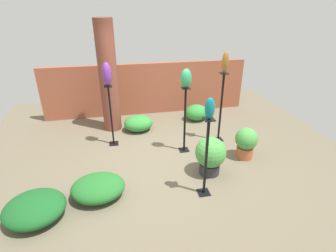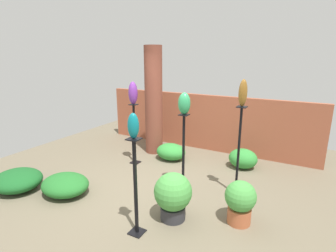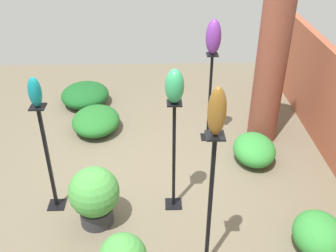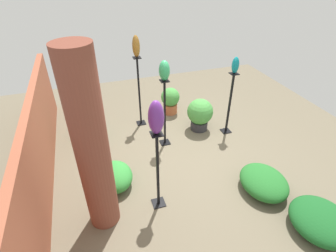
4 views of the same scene
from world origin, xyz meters
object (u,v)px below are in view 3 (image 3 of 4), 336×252
at_px(brick_pillar, 272,57).
at_px(pedestal_violet, 209,102).
at_px(art_vase_bronze, 217,112).
at_px(art_vase_jade, 175,86).
at_px(art_vase_violet, 213,37).
at_px(pedestal_teal, 49,164).
at_px(pedestal_jade, 174,161).
at_px(art_vase_teal, 35,92).
at_px(pedestal_bronze, 209,211).
at_px(potted_plant_front_left, 94,195).

bearing_deg(brick_pillar, pedestal_violet, -89.82).
bearing_deg(pedestal_violet, art_vase_bronze, -6.85).
bearing_deg(art_vase_jade, art_vase_violet, 158.61).
height_order(pedestal_teal, pedestal_jade, pedestal_jade).
distance_m(pedestal_teal, art_vase_teal, 0.91).
distance_m(pedestal_bronze, art_vase_teal, 2.11).
height_order(pedestal_jade, art_vase_bronze, art_vase_bronze).
bearing_deg(potted_plant_front_left, art_vase_violet, 139.87).
distance_m(art_vase_violet, art_vase_teal, 2.49).
bearing_deg(art_vase_jade, pedestal_violet, 158.61).
xyz_separation_m(pedestal_teal, art_vase_bronze, (0.92, 1.72, 1.17)).
distance_m(brick_pillar, pedestal_bronze, 2.71).
relative_size(brick_pillar, potted_plant_front_left, 3.58).
xyz_separation_m(brick_pillar, potted_plant_front_left, (1.76, -2.31, -0.91)).
relative_size(pedestal_teal, art_vase_teal, 4.19).
bearing_deg(art_vase_violet, pedestal_violet, 0.00).
bearing_deg(pedestal_jade, art_vase_teal, -90.95).
bearing_deg(pedestal_violet, potted_plant_front_left, -40.13).
xyz_separation_m(pedestal_violet, art_vase_violet, (0.00, 0.00, 0.98)).
xyz_separation_m(art_vase_bronze, potted_plant_front_left, (-0.64, -1.19, -1.40)).
relative_size(pedestal_bronze, art_vase_violet, 3.26).
distance_m(pedestal_jade, art_vase_jade, 0.95).
bearing_deg(art_vase_teal, pedestal_jade, 89.05).
bearing_deg(brick_pillar, pedestal_bronze, -25.11).
relative_size(pedestal_teal, pedestal_jade, 0.97).
height_order(art_vase_violet, art_vase_bronze, art_vase_bronze).
distance_m(art_vase_teal, art_vase_jade, 1.43).
height_order(pedestal_violet, art_vase_violet, art_vase_violet).
bearing_deg(pedestal_bronze, brick_pillar, 154.89).
height_order(pedestal_bronze, pedestal_jade, pedestal_bronze).
relative_size(pedestal_bronze, art_vase_jade, 4.24).
relative_size(pedestal_bronze, art_vase_bronze, 3.60).
distance_m(pedestal_jade, art_vase_violet, 1.87).
relative_size(pedestal_violet, pedestal_teal, 0.99).
height_order(pedestal_bronze, art_vase_teal, art_vase_teal).
relative_size(pedestal_violet, art_vase_teal, 4.15).
bearing_deg(art_vase_teal, art_vase_violet, 126.18).
relative_size(pedestal_jade, art_vase_jade, 3.79).
bearing_deg(pedestal_jade, art_vase_bronze, 18.30).
xyz_separation_m(brick_pillar, art_vase_bronze, (2.39, -1.12, 0.49)).
bearing_deg(art_vase_jade, brick_pillar, 136.49).
height_order(pedestal_jade, art_vase_jade, art_vase_jade).
distance_m(brick_pillar, pedestal_violet, 1.08).
bearing_deg(pedestal_violet, art_vase_teal, -53.82).
bearing_deg(pedestal_jade, pedestal_bronze, 18.30).
bearing_deg(art_vase_teal, art_vase_bronze, 61.81).
xyz_separation_m(pedestal_jade, art_vase_jade, (0.00, 0.00, 0.95)).
xyz_separation_m(pedestal_teal, art_vase_violet, (-1.47, 2.01, 0.97)).
bearing_deg(art_vase_violet, brick_pillar, 90.18).
xyz_separation_m(pedestal_bronze, potted_plant_front_left, (-0.64, -1.19, -0.33)).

